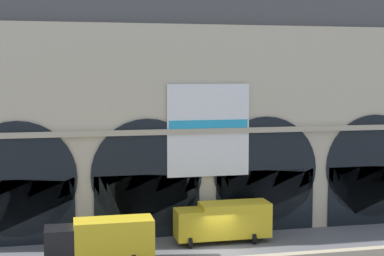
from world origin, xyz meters
TOP-DOWN VIEW (x-y plane):
  - ground_plane at (0.00, 0.00)m, footprint 200.00×200.00m
  - station_building at (0.03, 7.46)m, footprint 51.97×5.35m
  - box_truck_midwest at (-9.10, -0.69)m, footprint 7.50×2.91m
  - box_truck_center at (0.69, 2.50)m, footprint 7.50×2.91m

SIDE VIEW (x-z plane):
  - ground_plane at x=0.00m, z-range 0.00..0.00m
  - box_truck_midwest at x=-9.10m, z-range 0.14..3.26m
  - box_truck_center at x=0.69m, z-range 0.14..3.26m
  - station_building at x=0.03m, z-range -0.30..20.58m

